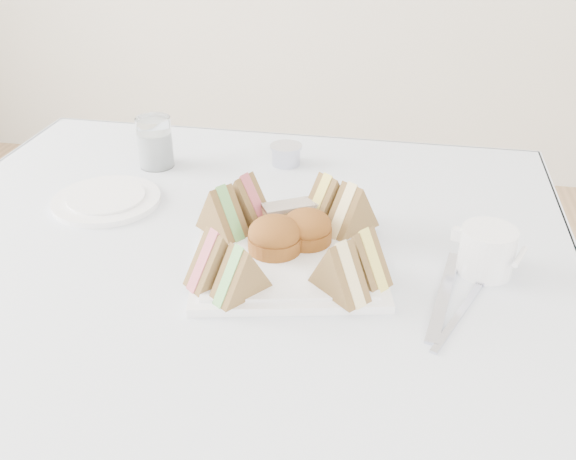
% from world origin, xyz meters
% --- Properties ---
extents(table, '(0.90, 0.90, 0.74)m').
position_xyz_m(table, '(0.00, 0.00, 0.37)').
color(table, brown).
rests_on(table, floor).
extents(tablecloth, '(1.02, 1.02, 0.01)m').
position_xyz_m(tablecloth, '(0.00, 0.00, 0.74)').
color(tablecloth, silver).
rests_on(tablecloth, table).
extents(serving_plate, '(0.31, 0.31, 0.01)m').
position_xyz_m(serving_plate, '(0.10, 0.03, 0.75)').
color(serving_plate, white).
rests_on(serving_plate, tablecloth).
extents(sandwich_fl_a, '(0.08, 0.09, 0.07)m').
position_xyz_m(sandwich_fl_a, '(0.02, -0.06, 0.80)').
color(sandwich_fl_a, olive).
rests_on(sandwich_fl_a, serving_plate).
extents(sandwich_fl_b, '(0.08, 0.09, 0.07)m').
position_xyz_m(sandwich_fl_b, '(0.06, -0.08, 0.79)').
color(sandwich_fl_b, olive).
rests_on(sandwich_fl_b, serving_plate).
extents(sandwich_fr_a, '(0.09, 0.08, 0.07)m').
position_xyz_m(sandwich_fr_a, '(0.20, -0.02, 0.79)').
color(sandwich_fr_a, olive).
rests_on(sandwich_fr_a, serving_plate).
extents(sandwich_fr_b, '(0.09, 0.09, 0.07)m').
position_xyz_m(sandwich_fr_b, '(0.18, -0.05, 0.80)').
color(sandwich_fr_b, olive).
rests_on(sandwich_fr_b, serving_plate).
extents(sandwich_bl_a, '(0.09, 0.08, 0.08)m').
position_xyz_m(sandwich_bl_a, '(-0.01, 0.07, 0.80)').
color(sandwich_bl_a, olive).
rests_on(sandwich_bl_a, serving_plate).
extents(sandwich_bl_b, '(0.10, 0.08, 0.08)m').
position_xyz_m(sandwich_bl_b, '(0.02, 0.11, 0.80)').
color(sandwich_bl_b, olive).
rests_on(sandwich_bl_b, serving_plate).
extents(sandwich_br_a, '(0.08, 0.10, 0.08)m').
position_xyz_m(sandwich_br_a, '(0.18, 0.11, 0.80)').
color(sandwich_br_a, olive).
rests_on(sandwich_br_a, serving_plate).
extents(sandwich_br_b, '(0.09, 0.09, 0.08)m').
position_xyz_m(sandwich_br_b, '(0.14, 0.13, 0.80)').
color(sandwich_br_b, olive).
rests_on(sandwich_br_b, serving_plate).
extents(scone_left, '(0.09, 0.09, 0.05)m').
position_xyz_m(scone_left, '(0.08, 0.03, 0.78)').
color(scone_left, '#9D5126').
rests_on(scone_left, serving_plate).
extents(scone_right, '(0.10, 0.10, 0.05)m').
position_xyz_m(scone_right, '(0.12, 0.06, 0.78)').
color(scone_right, '#9D5126').
rests_on(scone_right, serving_plate).
extents(pastry_slice, '(0.09, 0.07, 0.04)m').
position_xyz_m(pastry_slice, '(0.08, 0.10, 0.78)').
color(pastry_slice, tan).
rests_on(pastry_slice, serving_plate).
extents(side_plate, '(0.19, 0.19, 0.01)m').
position_xyz_m(side_plate, '(-0.23, 0.14, 0.75)').
color(side_plate, white).
rests_on(side_plate, tablecloth).
extents(water_glass, '(0.06, 0.06, 0.09)m').
position_xyz_m(water_glass, '(-0.21, 0.31, 0.79)').
color(water_glass, white).
rests_on(water_glass, tablecloth).
extents(tea_strainer, '(0.08, 0.08, 0.03)m').
position_xyz_m(tea_strainer, '(0.03, 0.36, 0.76)').
color(tea_strainer, '#B6B8CB').
rests_on(tea_strainer, tablecloth).
extents(knife, '(0.05, 0.21, 0.00)m').
position_xyz_m(knife, '(0.31, -0.02, 0.75)').
color(knife, '#B6B8CB').
rests_on(knife, tablecloth).
extents(fork, '(0.07, 0.15, 0.00)m').
position_xyz_m(fork, '(0.33, -0.07, 0.75)').
color(fork, '#B6B8CB').
rests_on(fork, tablecloth).
extents(creamer_jug, '(0.10, 0.10, 0.07)m').
position_xyz_m(creamer_jug, '(0.37, 0.05, 0.78)').
color(creamer_jug, white).
rests_on(creamer_jug, tablecloth).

